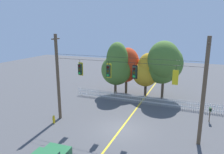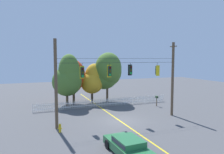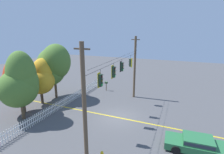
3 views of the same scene
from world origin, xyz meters
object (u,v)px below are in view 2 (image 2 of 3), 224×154
Objects in this scene: traffic_signal_westbound_side at (157,70)px; autumn_maple_mid at (72,78)px; autumn_maple_far_west at (107,72)px; fire_hydrant at (60,128)px; traffic_signal_southbound_primary at (110,71)px; autumn_maple_near_fence at (68,78)px; traffic_signal_eastbound_side at (82,72)px; traffic_signal_northbound_primary at (130,70)px; autumn_oak_far_east at (93,80)px; roadside_mailbox at (157,98)px; parked_car at (128,146)px.

traffic_signal_westbound_side is 0.23× the size of autumn_maple_mid.
autumn_maple_far_west is 9.33× the size of fire_hydrant.
traffic_signal_southbound_primary is 9.23m from autumn_maple_near_fence.
traffic_signal_southbound_primary is 10.30m from autumn_maple_far_west.
traffic_signal_southbound_primary is (2.73, 0.00, 0.05)m from traffic_signal_eastbound_side.
traffic_signal_westbound_side is at bearing -0.33° from traffic_signal_northbound_primary.
autumn_maple_near_fence is 1.23× the size of autumn_oak_far_east.
autumn_maple_mid reaches higher than fire_hydrant.
autumn_oak_far_east is (-1.11, 9.79, -1.93)m from traffic_signal_northbound_primary.
roadside_mailbox is at bearing -45.03° from autumn_maple_far_west.
autumn_maple_far_west is at bearing 71.69° from traffic_signal_southbound_primary.
autumn_oak_far_east is (3.69, 1.01, -0.55)m from autumn_maple_near_fence.
parked_car is at bearing -129.90° from roadside_mailbox.
traffic_signal_southbound_primary is at bearing 13.07° from fire_hydrant.
traffic_signal_eastbound_side is at bearing -111.66° from autumn_oak_far_east.
fire_hydrant is (-3.63, 6.05, -0.22)m from parked_car.
traffic_signal_northbound_primary is 8.84m from fire_hydrant.
roadside_mailbox is at bearing 56.87° from traffic_signal_westbound_side.
traffic_signal_northbound_primary is at bearing -0.01° from traffic_signal_eastbound_side.
roadside_mailbox is at bearing -29.11° from autumn_maple_mid.
autumn_maple_mid reaches higher than traffic_signal_eastbound_side.
autumn_maple_mid is 1.38× the size of parked_car.
autumn_maple_mid is (-4.01, 10.21, -1.60)m from traffic_signal_northbound_primary.
autumn_maple_mid is at bearing 125.10° from traffic_signal_westbound_side.
traffic_signal_eastbound_side is 8.60m from parked_car.
traffic_signal_southbound_primary is at bearing -80.30° from autumn_maple_mid.
traffic_signal_northbound_primary is 1.71× the size of fire_hydrant.
traffic_signal_southbound_primary is at bearing 179.98° from traffic_signal_northbound_primary.
traffic_signal_southbound_primary is 2.27m from traffic_signal_northbound_primary.
traffic_signal_eastbound_side is 0.24× the size of autumn_maple_mid.
parked_car is at bearing -105.31° from autumn_maple_far_west.
autumn_maple_far_west is at bearing 84.38° from traffic_signal_northbound_primary.
traffic_signal_northbound_primary is 3.18m from traffic_signal_westbound_side.
traffic_signal_westbound_side is at bearing -0.13° from traffic_signal_eastbound_side.
traffic_signal_southbound_primary reaches higher than roadside_mailbox.
autumn_maple_far_west is (3.23, 9.75, -0.75)m from traffic_signal_southbound_primary.
autumn_maple_mid is 2.95m from autumn_oak_far_east.
autumn_maple_far_west is at bearing -5.28° from autumn_maple_mid.
autumn_oak_far_east is 2.35m from autumn_maple_far_west.
fire_hydrant is at bearing -153.17° from traffic_signal_eastbound_side.
autumn_maple_near_fence is 4.91× the size of roadside_mailbox.
roadside_mailbox is at bearing 23.00° from fire_hydrant.
roadside_mailbox is at bearing -21.09° from autumn_maple_near_fence.
autumn_oak_far_east is at bearing 144.22° from roadside_mailbox.
traffic_signal_southbound_primary and traffic_signal_westbound_side have the same top height.
autumn_maple_mid is at bearing 111.46° from traffic_signal_northbound_primary.
traffic_signal_westbound_side reaches higher than autumn_oak_far_east.
autumn_oak_far_east reaches higher than parked_car.
traffic_signal_eastbound_side is 1.02× the size of traffic_signal_southbound_primary.
traffic_signal_westbound_side is at bearing -47.77° from autumn_maple_near_fence.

